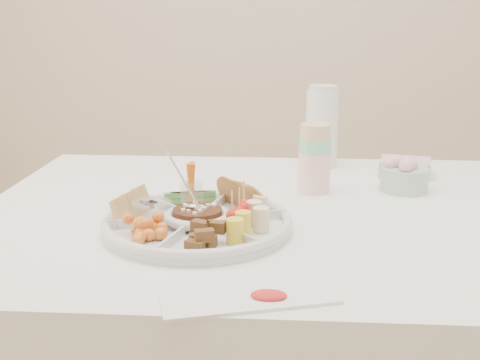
{
  "coord_description": "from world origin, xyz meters",
  "views": [
    {
      "loc": [
        -0.08,
        -1.3,
        1.18
      ],
      "look_at": [
        -0.16,
        -0.05,
        0.84
      ],
      "focal_mm": 45.0,
      "sensor_mm": 36.0,
      "label": 1
    }
  ],
  "objects": [
    {
      "name": "party_tray",
      "position": [
        -0.24,
        -0.15,
        0.78
      ],
      "size": [
        0.46,
        0.46,
        0.04
      ],
      "primitive_type": "cylinder",
      "rotation": [
        0.0,
        0.0,
        0.26
      ],
      "color": "silver",
      "rests_on": "dining_table"
    },
    {
      "name": "flower_bowl",
      "position": [
        0.23,
        0.17,
        0.8
      ],
      "size": [
        0.14,
        0.14,
        0.09
      ],
      "primitive_type": "cylinder",
      "rotation": [
        0.0,
        0.0,
        -0.18
      ],
      "color": "#A3CAB2",
      "rests_on": "dining_table"
    },
    {
      "name": "bean_dip",
      "position": [
        -0.24,
        -0.15,
        0.79
      ],
      "size": [
        0.12,
        0.12,
        0.04
      ],
      "primitive_type": "cylinder",
      "rotation": [
        0.0,
        0.0,
        0.26
      ],
      "color": "#3B1E16",
      "rests_on": "party_tray"
    },
    {
      "name": "pita_raisins",
      "position": [
        -0.37,
        -0.11,
        0.8
      ],
      "size": [
        0.14,
        0.14,
        0.06
      ],
      "primitive_type": null,
      "rotation": [
        0.0,
        0.0,
        0.26
      ],
      "color": "tan",
      "rests_on": "party_tray"
    },
    {
      "name": "dining_table",
      "position": [
        0.0,
        0.0,
        0.38
      ],
      "size": [
        1.52,
        1.02,
        0.76
      ],
      "primitive_type": "cube",
      "color": "white",
      "rests_on": "floor"
    },
    {
      "name": "placemat",
      "position": [
        -0.12,
        -0.45,
        0.76
      ],
      "size": [
        0.29,
        0.16,
        0.01
      ],
      "primitive_type": "cube",
      "rotation": [
        0.0,
        0.0,
        0.28
      ],
      "color": "white",
      "rests_on": "dining_table"
    },
    {
      "name": "napkin_stack",
      "position": [
        0.27,
        0.32,
        0.78
      ],
      "size": [
        0.15,
        0.14,
        0.04
      ],
      "primitive_type": "cube",
      "rotation": [
        0.0,
        0.0,
        -0.23
      ],
      "color": "beige",
      "rests_on": "dining_table"
    },
    {
      "name": "banana_tomato",
      "position": [
        -0.12,
        -0.18,
        0.82
      ],
      "size": [
        0.13,
        0.13,
        0.09
      ],
      "primitive_type": null,
      "rotation": [
        0.0,
        0.0,
        0.26
      ],
      "color": "#DBD861",
      "rests_on": "party_tray"
    },
    {
      "name": "carrot_cucumber",
      "position": [
        -0.27,
        -0.02,
        0.82
      ],
      "size": [
        0.12,
        0.12,
        0.09
      ],
      "primitive_type": null,
      "rotation": [
        0.0,
        0.0,
        0.26
      ],
      "color": "orange",
      "rests_on": "party_tray"
    },
    {
      "name": "granola_chunks",
      "position": [
        -0.21,
        -0.27,
        0.79
      ],
      "size": [
        0.11,
        0.11,
        0.04
      ],
      "primitive_type": null,
      "rotation": [
        0.0,
        0.0,
        0.26
      ],
      "color": "brown",
      "rests_on": "party_tray"
    },
    {
      "name": "cherries",
      "position": [
        -0.33,
        -0.24,
        0.79
      ],
      "size": [
        0.13,
        0.13,
        0.04
      ],
      "primitive_type": null,
      "rotation": [
        0.0,
        0.0,
        0.26
      ],
      "color": "orange",
      "rests_on": "party_tray"
    },
    {
      "name": "tortillas",
      "position": [
        -0.15,
        -0.06,
        0.8
      ],
      "size": [
        0.11,
        0.11,
        0.06
      ],
      "primitive_type": null,
      "rotation": [
        0.0,
        0.0,
        0.26
      ],
      "color": "brown",
      "rests_on": "party_tray"
    },
    {
      "name": "thermos",
      "position": [
        0.04,
        0.41,
        0.88
      ],
      "size": [
        0.11,
        0.11,
        0.24
      ],
      "primitive_type": "cylinder",
      "rotation": [
        0.0,
        0.0,
        -0.23
      ],
      "color": "white",
      "rests_on": "dining_table"
    },
    {
      "name": "cup_stack",
      "position": [
        0.01,
        0.15,
        0.87
      ],
      "size": [
        0.09,
        0.09,
        0.22
      ],
      "primitive_type": "cylinder",
      "rotation": [
        0.0,
        0.0,
        0.12
      ],
      "color": "beige",
      "rests_on": "dining_table"
    }
  ]
}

